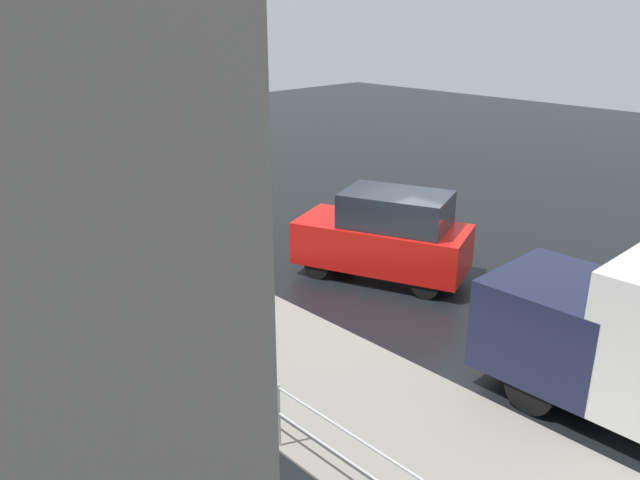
# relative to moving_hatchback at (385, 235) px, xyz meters

# --- Properties ---
(ground_plane) EXTENTS (60.00, 60.00, 0.00)m
(ground_plane) POSITION_rel_moving_hatchback_xyz_m (-0.96, -0.03, -1.03)
(ground_plane) COLOR black
(kerb_strip) EXTENTS (24.00, 3.20, 0.04)m
(kerb_strip) POSITION_rel_moving_hatchback_xyz_m (-0.96, 4.17, -1.01)
(kerb_strip) COLOR gray
(kerb_strip) RESTS_ON ground
(moving_hatchback) EXTENTS (4.25, 3.01, 2.06)m
(moving_hatchback) POSITION_rel_moving_hatchback_xyz_m (0.00, 0.00, 0.00)
(moving_hatchback) COLOR red
(moving_hatchback) RESTS_ON ground
(fire_hydrant) EXTENTS (0.42, 0.31, 0.80)m
(fire_hydrant) POSITION_rel_moving_hatchback_xyz_m (2.06, 2.46, -0.63)
(fire_hydrant) COLOR red
(fire_hydrant) RESTS_ON ground
(pedestrian) EXTENTS (0.30, 0.56, 1.62)m
(pedestrian) POSITION_rel_moving_hatchback_xyz_m (2.95, 2.61, -0.07)
(pedestrian) COLOR blue
(pedestrian) RESTS_ON ground
(metal_railing) EXTENTS (8.81, 0.04, 1.05)m
(metal_railing) POSITION_rel_moving_hatchback_xyz_m (-1.52, 5.69, -0.29)
(metal_railing) COLOR #B7BABF
(metal_railing) RESTS_ON ground
(sign_post) EXTENTS (0.07, 0.44, 2.40)m
(sign_post) POSITION_rel_moving_hatchback_xyz_m (3.17, 3.94, 0.55)
(sign_post) COLOR #4C4C51
(sign_post) RESTS_ON ground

